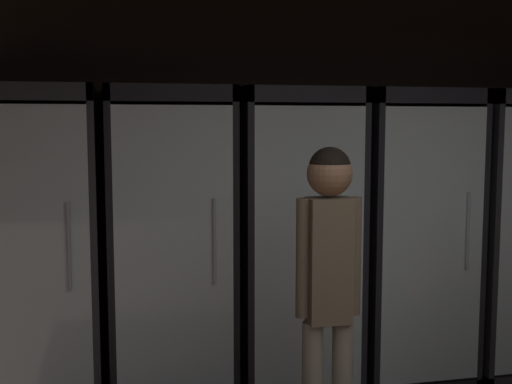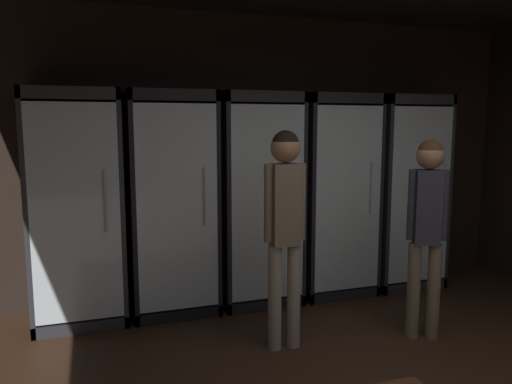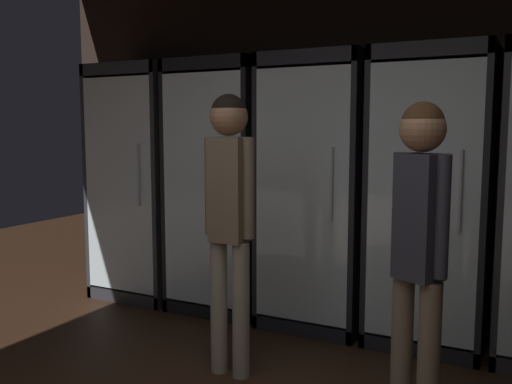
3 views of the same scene
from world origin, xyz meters
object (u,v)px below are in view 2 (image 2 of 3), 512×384
(cooler_far_left, at_px, (77,210))
(cooler_far_right, at_px, (400,193))
(cooler_left, at_px, (172,206))
(cooler_center, at_px, (256,201))
(shopper_far, at_px, (427,217))
(cooler_right, at_px, (332,197))
(shopper_near, at_px, (285,213))

(cooler_far_left, height_order, cooler_far_right, same)
(cooler_left, relative_size, cooler_center, 1.00)
(shopper_far, bearing_deg, cooler_right, 97.61)
(cooler_far_left, bearing_deg, cooler_right, 0.04)
(cooler_center, distance_m, shopper_far, 1.63)
(cooler_far_left, relative_size, cooler_far_right, 1.00)
(cooler_far_right, xyz_separation_m, shopper_near, (-1.78, -1.10, 0.08))
(cooler_far_right, relative_size, shopper_far, 1.25)
(shopper_near, bearing_deg, cooler_left, 121.97)
(cooler_left, bearing_deg, cooler_far_left, -179.91)
(cooler_right, relative_size, shopper_near, 1.20)
(cooler_center, bearing_deg, shopper_near, -97.26)
(cooler_left, relative_size, shopper_near, 1.20)
(shopper_near, bearing_deg, cooler_far_left, 144.01)
(shopper_far, bearing_deg, cooler_center, 127.70)
(cooler_far_right, bearing_deg, shopper_near, -148.46)
(cooler_left, relative_size, shopper_far, 1.25)
(cooler_far_left, height_order, cooler_center, same)
(cooler_left, bearing_deg, cooler_center, 0.05)
(cooler_right, xyz_separation_m, shopper_far, (0.17, -1.29, 0.01))
(cooler_far_left, xyz_separation_m, cooler_left, (0.82, 0.00, -0.01))
(cooler_far_left, height_order, cooler_right, same)
(cooler_center, height_order, cooler_far_right, same)
(cooler_center, bearing_deg, cooler_far_left, -179.93)
(cooler_far_right, xyz_separation_m, shopper_far, (-0.65, -1.29, 0.01))
(cooler_center, height_order, shopper_near, cooler_center)
(cooler_right, bearing_deg, shopper_far, -82.39)
(cooler_center, relative_size, shopper_far, 1.25)
(cooler_far_left, xyz_separation_m, shopper_near, (1.51, -1.09, 0.07))
(cooler_far_left, relative_size, cooler_left, 1.00)
(cooler_left, height_order, cooler_center, same)
(cooler_far_left, height_order, cooler_left, same)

